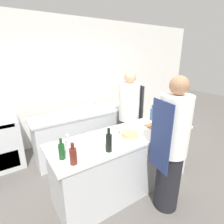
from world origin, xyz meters
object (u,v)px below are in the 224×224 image
bottle_olive_oil (68,145)px  bowl_prep_small (130,134)px  chef_at_stove (129,116)px  bowl_mixing_large (83,142)px  bottle_vinegar (109,142)px  stockpot (89,106)px  bottle_water (62,151)px  chef_at_prep_near (171,148)px  bowl_ceramic_blue (112,131)px  bottle_cooking_oil (73,156)px  bottle_sauce (165,113)px  bottle_wine (152,114)px

bottle_olive_oil → bowl_prep_small: bearing=-4.9°
chef_at_stove → bowl_mixing_large: chef_at_stove is taller
bottle_vinegar → stockpot: size_ratio=1.17×
bowl_mixing_large → stockpot: bearing=60.3°
bottle_water → bowl_mixing_large: bottle_water is taller
chef_at_prep_near → bowl_prep_small: 0.59m
bowl_prep_small → bowl_mixing_large: bearing=169.0°
bowl_prep_small → bowl_ceramic_blue: 0.27m
bottle_olive_oil → bottle_vinegar: bearing=-31.5°
stockpot → bowl_ceramic_blue: bearing=-99.8°
bottle_cooking_oil → bottle_water: 0.18m
bottle_sauce → bowl_prep_small: size_ratio=1.12×
bottle_olive_oil → bottle_water: bearing=-137.8°
chef_at_prep_near → bottle_water: size_ratio=7.26×
bowl_prep_small → bottle_water: bearing=-178.7°
bottle_wine → bowl_mixing_large: bottle_wine is taller
bowl_mixing_large → bowl_ceramic_blue: (0.52, 0.09, -0.01)m
bottle_olive_oil → stockpot: (0.93, 1.31, 0.01)m
chef_at_stove → bottle_vinegar: size_ratio=5.76×
chef_at_stove → bottle_wine: bearing=28.8°
bottle_olive_oil → chef_at_prep_near: bearing=-29.5°
chef_at_prep_near → bottle_vinegar: (-0.69, 0.37, 0.12)m
bottle_cooking_oil → chef_at_prep_near: bearing=-17.7°
chef_at_prep_near → bowl_ceramic_blue: size_ratio=7.58×
bottle_olive_oil → bottle_sauce: size_ratio=0.88×
bottle_cooking_oil → bowl_ceramic_blue: bearing=27.8°
bottle_olive_oil → stockpot: bearing=54.5°
bottle_cooking_oil → bowl_prep_small: size_ratio=1.06×
bottle_olive_oil → bottle_vinegar: 0.48m
chef_at_prep_near → stockpot: 1.94m
bottle_water → bowl_mixing_large: 0.36m
bottle_wine → bowl_mixing_large: (-1.40, -0.15, -0.07)m
bowl_mixing_large → stockpot: stockpot is taller
bowl_prep_small → bottle_olive_oil: bearing=175.1°
bowl_prep_small → stockpot: bearing=87.8°
bottle_sauce → bowl_mixing_large: size_ratio=1.41×
bottle_wine → bottle_sauce: size_ratio=1.05×
bottle_olive_oil → bowl_prep_small: bottle_olive_oil is taller
bottle_vinegar → bowl_mixing_large: (-0.20, 0.31, -0.08)m
bowl_mixing_large → bottle_cooking_oil: bearing=-129.0°
bottle_wine → bowl_prep_small: 0.79m
chef_at_stove → bottle_wine: 0.52m
stockpot → bottle_wine: bearing=-58.5°
bottle_sauce → bowl_ceramic_blue: 1.14m
bottle_cooking_oil → stockpot: bottle_cooking_oil is taller
chef_at_stove → bowl_mixing_large: (-1.27, -0.63, 0.09)m
bottle_cooking_oil → bottle_sauce: bottle_sauce is taller
bowl_prep_small → bottle_cooking_oil: bearing=-168.6°
chef_at_prep_near → bottle_wine: bearing=-20.5°
bottle_wine → bottle_sauce: 0.27m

